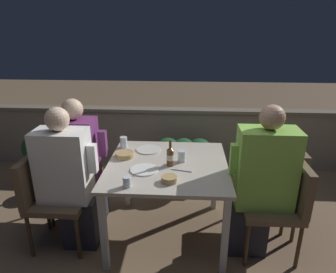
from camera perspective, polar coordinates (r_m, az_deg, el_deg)
ground_plane at (r=2.97m, az=-0.10°, el=-17.96°), size 16.00×16.00×0.00m
parapet_wall at (r=4.06m, az=1.24°, el=-0.16°), size 9.00×0.18×0.81m
dining_table at (r=2.61m, az=-0.10°, el=-6.79°), size 1.03×1.01×0.73m
planter_hedge at (r=3.64m, az=2.94°, el=-4.25°), size 0.70×0.47×0.57m
chair_left_near at (r=2.79m, az=-21.91°, el=-9.61°), size 0.47×0.47×0.84m
person_white_polo at (r=2.66m, az=-18.33°, el=-7.85°), size 0.50×0.26×1.26m
chair_left_far at (r=3.08m, az=-19.41°, el=-6.33°), size 0.47×0.47×0.84m
person_purple_stripe at (r=2.96m, az=-16.10°, el=-4.69°), size 0.47×0.26×1.24m
chair_right_near at (r=2.67m, az=20.99°, el=-10.95°), size 0.47×0.47×0.84m
person_green_blouse at (r=2.55m, az=17.10°, el=-8.51°), size 0.51×0.26×1.30m
chair_right_far at (r=2.95m, az=20.59°, el=-7.70°), size 0.47×0.47×0.84m
beer_bottle at (r=2.51m, az=0.42°, el=-3.74°), size 0.06×0.06×0.23m
plate_0 at (r=2.47m, az=-4.52°, el=-6.30°), size 0.23×0.23×0.01m
plate_1 at (r=2.85m, az=-3.72°, el=-2.48°), size 0.24×0.24×0.01m
bowl_0 at (r=2.72m, az=-8.31°, el=-3.39°), size 0.17×0.17×0.05m
bowl_1 at (r=2.29m, az=0.24°, el=-8.05°), size 0.12×0.12×0.05m
glass_cup_0 at (r=2.23m, az=-7.83°, el=-8.54°), size 0.06×0.06×0.08m
glass_cup_1 at (r=2.92m, az=-8.45°, el=-1.10°), size 0.07×0.07×0.11m
glass_cup_2 at (r=2.60m, az=2.63°, el=-3.74°), size 0.07×0.07×0.10m
fork_0 at (r=2.46m, az=2.65°, el=-6.41°), size 0.17×0.06×0.01m
potted_plant at (r=3.63m, az=-22.87°, el=-3.59°), size 0.39×0.39×0.75m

